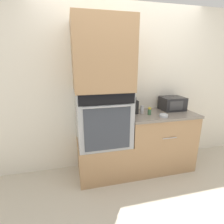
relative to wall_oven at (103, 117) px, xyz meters
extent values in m
plane|color=beige|center=(0.38, -0.30, -0.92)|extent=(12.00, 12.00, 0.00)
cube|color=silver|center=(0.38, 0.33, 0.33)|extent=(8.00, 0.05, 2.50)
cube|color=#A87F56|center=(0.00, 0.00, -0.65)|extent=(0.75, 0.60, 0.53)
cube|color=#9EA0A5|center=(0.00, 0.00, 0.00)|extent=(0.73, 0.59, 0.78)
cube|color=black|center=(0.00, -0.30, 0.32)|extent=(0.70, 0.01, 0.13)
cube|color=orange|center=(0.00, -0.30, 0.32)|extent=(0.09, 0.00, 0.03)
cube|color=#333842|center=(0.00, -0.30, -0.06)|extent=(0.60, 0.01, 0.58)
cylinder|color=#9EA0A5|center=(0.00, -0.33, 0.24)|extent=(0.62, 0.02, 0.02)
cube|color=#A87F56|center=(0.00, 0.00, 0.84)|extent=(0.75, 0.60, 0.90)
cube|color=#A87F56|center=(0.90, 0.00, -0.47)|extent=(1.04, 0.60, 0.89)
cube|color=slate|center=(0.90, 0.00, -0.01)|extent=(1.06, 0.63, 0.03)
cylinder|color=#B7B7BC|center=(0.90, -0.31, -0.28)|extent=(0.22, 0.01, 0.01)
cube|color=#232326|center=(1.17, 0.13, 0.11)|extent=(0.36, 0.29, 0.21)
cube|color=#3D3D3F|center=(1.15, -0.02, 0.11)|extent=(0.23, 0.01, 0.14)
cube|color=black|center=(0.49, 0.10, 0.10)|extent=(0.11, 0.13, 0.20)
cylinder|color=black|center=(0.47, 0.10, 0.22)|extent=(0.02, 0.02, 0.04)
cylinder|color=black|center=(0.49, 0.10, 0.22)|extent=(0.02, 0.02, 0.04)
cylinder|color=black|center=(0.52, 0.10, 0.22)|extent=(0.02, 0.02, 0.04)
cylinder|color=silver|center=(0.84, -0.18, 0.02)|extent=(0.12, 0.12, 0.04)
cylinder|color=#427047|center=(0.69, -0.04, 0.05)|extent=(0.05, 0.05, 0.08)
cylinder|color=gold|center=(0.69, -0.04, 0.10)|extent=(0.05, 0.05, 0.02)
cylinder|color=silver|center=(0.62, 0.06, 0.05)|extent=(0.05, 0.05, 0.09)
cylinder|color=#B7B7BC|center=(0.62, 0.06, 0.11)|extent=(0.05, 0.05, 0.03)
camera|label=1|loc=(-0.44, -2.31, 0.77)|focal=28.00mm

